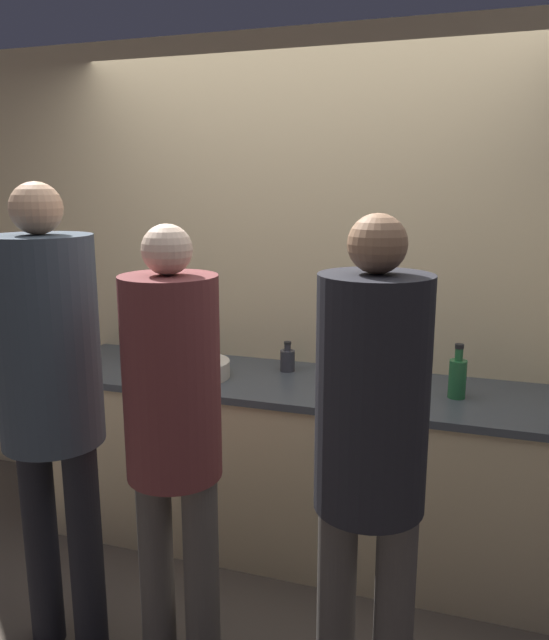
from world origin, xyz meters
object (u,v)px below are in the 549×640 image
(fruit_bowl, at_px, (196,369))
(utensil_crock, at_px, (138,346))
(person_center, at_px, (173,423))
(person_right, at_px, (370,445))
(person_left, at_px, (50,381))
(cup_white, at_px, (74,358))
(bottle_green, at_px, (457,377))
(bottle_dark, at_px, (288,359))

(fruit_bowl, height_order, utensil_crock, utensil_crock)
(fruit_bowl, bearing_deg, person_center, -69.26)
(utensil_crock, bearing_deg, person_right, -37.51)
(person_left, relative_size, cup_white, 21.89)
(person_center, height_order, person_right, person_right)
(person_right, distance_m, utensil_crock, 1.89)
(cup_white, bearing_deg, person_left, -58.29)
(person_left, xyz_separation_m, person_center, (0.50, 0.01, -0.11))
(bottle_green, bearing_deg, cup_white, -176.55)
(person_center, bearing_deg, cup_white, 140.43)
(person_right, xyz_separation_m, fruit_bowl, (-1.04, 0.93, -0.12))
(person_left, xyz_separation_m, person_right, (1.20, -0.03, -0.08))
(utensil_crock, bearing_deg, fruit_bowl, -25.50)
(utensil_crock, relative_size, bottle_green, 1.14)
(utensil_crock, height_order, bottle_dark, utensil_crock)
(person_left, height_order, person_right, person_left)
(utensil_crock, xyz_separation_m, cup_white, (-0.24, -0.25, -0.02))
(person_center, height_order, cup_white, person_center)
(fruit_bowl, relative_size, bottle_green, 1.37)
(person_right, height_order, cup_white, person_right)
(person_left, height_order, person_center, person_left)
(fruit_bowl, bearing_deg, person_right, -41.85)
(bottle_dark, bearing_deg, person_center, -93.74)
(person_right, relative_size, bottle_green, 7.00)
(person_center, bearing_deg, person_left, -178.34)
(fruit_bowl, bearing_deg, utensil_crock, 154.50)
(person_left, bearing_deg, person_right, -1.57)
(person_right, bearing_deg, person_left, 178.43)
(person_left, xyz_separation_m, utensil_crock, (-0.30, 1.11, -0.17))
(utensil_crock, bearing_deg, cup_white, -134.33)
(person_center, relative_size, person_right, 0.97)
(person_right, xyz_separation_m, bottle_dark, (-0.63, 1.17, -0.10))
(cup_white, bearing_deg, bottle_dark, 13.86)
(person_right, distance_m, bottle_green, 1.04)
(person_left, bearing_deg, fruit_bowl, 79.72)
(utensil_crock, distance_m, bottle_dark, 0.87)
(person_right, xyz_separation_m, bottle_green, (0.22, 1.02, -0.06))
(person_center, distance_m, cup_white, 1.34)
(person_right, bearing_deg, utensil_crock, 142.49)
(bottle_green, xyz_separation_m, bottle_dark, (-0.85, 0.15, -0.04))
(utensil_crock, relative_size, bottle_dark, 1.83)
(person_center, height_order, bottle_dark, person_center)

